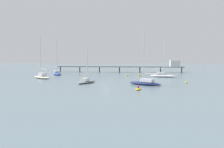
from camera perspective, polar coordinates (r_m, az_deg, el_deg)
ground_plane at (r=64.70m, az=-1.75°, el=-2.43°), size 400.00×400.00×0.00m
pier at (r=112.40m, az=8.60°, el=2.15°), size 61.34×4.70×5.97m
sailboat_white at (r=87.83m, az=12.39°, el=-0.25°), size 9.68×5.00×13.07m
sailboat_gray at (r=67.11m, az=-6.34°, el=-1.69°), size 5.03×9.19×10.43m
sailboat_cream at (r=84.28m, az=-16.96°, el=-0.50°), size 9.04×7.89×14.64m
sailboat_blue at (r=99.65m, az=-13.43°, el=0.28°), size 6.64×9.79×15.10m
sailboat_navy at (r=62.34m, az=8.20°, el=-2.00°), size 9.43×7.05×13.71m
dinghy_yellow at (r=53.24m, az=6.52°, el=-3.68°), size 1.80×2.73×1.14m
mooring_buoy_inner at (r=81.02m, az=-7.69°, el=-0.93°), size 0.52×0.52×0.52m
mooring_buoy_outer at (r=89.89m, az=3.73°, el=-0.37°), size 0.60×0.60×0.60m
mooring_buoy_far at (r=91.08m, az=6.71°, el=-0.28°), size 0.76×0.76×0.76m
mooring_buoy_near at (r=69.46m, az=17.90°, el=-1.94°), size 0.58×0.58×0.58m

